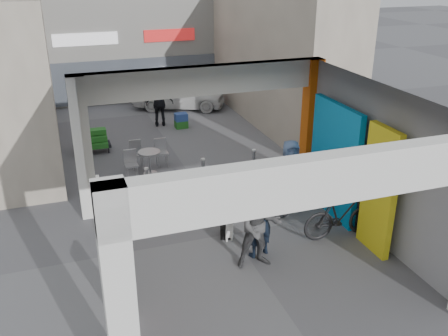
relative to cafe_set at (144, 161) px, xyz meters
name	(u,v)px	position (x,y,z in m)	size (l,w,h in m)	color
ground	(231,234)	(1.19, -4.31, -0.30)	(90.00, 90.00, 0.00)	#5A5A5F
arcade_canopy	(271,150)	(1.73, -5.14, 2.01)	(6.40, 6.45, 6.40)	silver
far_building	(125,3)	(1.19, 9.68, 3.69)	(18.00, 4.08, 8.00)	white
plaza_bldg_left	(17,74)	(-3.31, 3.19, 2.20)	(2.00, 9.00, 5.00)	#B4A795
plaza_bldg_right	(277,56)	(5.69, 3.19, 2.20)	(2.00, 9.00, 5.00)	#B4A795
bollard_left	(147,184)	(-0.29, -1.95, 0.15)	(0.09, 0.09, 0.90)	gray
bollard_center	(203,175)	(1.27, -1.83, 0.16)	(0.09, 0.09, 0.90)	gray
bollard_right	(254,166)	(2.79, -1.75, 0.17)	(0.09, 0.09, 0.94)	gray
advert_board_near	(127,303)	(-1.55, -6.68, 0.21)	(0.20, 0.55, 1.00)	silver
advert_board_far	(100,198)	(-1.55, -2.46, 0.21)	(0.13, 0.55, 1.00)	silver
cafe_set	(144,161)	(0.00, 0.00, 0.00)	(1.39, 1.12, 0.84)	#97979B
produce_stand	(93,144)	(-1.30, 2.05, -0.01)	(1.12, 0.60, 0.73)	black
crate_stack	(181,121)	(2.05, 3.56, -0.02)	(0.46, 0.37, 0.56)	#1C5D1A
border_collie	(227,227)	(1.04, -4.46, -0.02)	(0.26, 0.51, 0.71)	black
man_with_dog	(259,218)	(1.44, -5.33, 0.59)	(0.65, 0.43, 1.78)	black
man_back_turned	(260,226)	(1.30, -5.68, 0.63)	(0.90, 0.70, 1.84)	#414244
man_elderly	(290,172)	(3.14, -3.29, 0.56)	(0.83, 0.54, 1.71)	#5673A8
man_crates	(160,103)	(1.38, 4.06, 0.57)	(1.02, 0.42, 1.74)	black
bicycle_front	(306,192)	(3.32, -3.86, 0.24)	(0.71, 2.05, 1.08)	black
bicycle_rear	(342,215)	(3.49, -5.24, 0.25)	(0.52, 1.83, 1.10)	black
white_van	(179,93)	(2.63, 6.13, 0.35)	(1.53, 3.81, 1.30)	white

